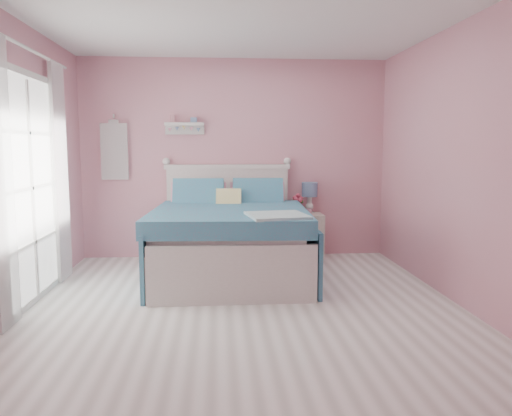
{
  "coord_description": "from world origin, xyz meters",
  "views": [
    {
      "loc": [
        -0.23,
        -4.38,
        1.47
      ],
      "look_at": [
        0.2,
        1.2,
        0.77
      ],
      "focal_mm": 35.0,
      "sensor_mm": 36.0,
      "label": 1
    }
  ],
  "objects": [
    {
      "name": "curtain_near",
      "position": [
        -1.92,
        -0.34,
        1.18
      ],
      "size": [
        0.04,
        0.4,
        2.32
      ],
      "primitive_type": "cube",
      "color": "white",
      "rests_on": "floor"
    },
    {
      "name": "wall_shelf",
      "position": [
        -0.65,
        2.19,
        1.73
      ],
      "size": [
        0.5,
        0.15,
        0.25
      ],
      "color": "silver",
      "rests_on": "room_shell"
    },
    {
      "name": "roses",
      "position": [
        0.81,
        2.02,
        0.79
      ],
      "size": [
        0.14,
        0.11,
        0.12
      ],
      "color": "#D24764",
      "rests_on": "vase"
    },
    {
      "name": "hanging_dress",
      "position": [
        -1.55,
        2.18,
        1.4
      ],
      "size": [
        0.34,
        0.03,
        0.72
      ],
      "primitive_type": "cube",
      "color": "white",
      "rests_on": "room_shell"
    },
    {
      "name": "french_door",
      "position": [
        -1.97,
        0.4,
        1.07
      ],
      "size": [
        0.04,
        1.32,
        2.16
      ],
      "color": "silver",
      "rests_on": "floor"
    },
    {
      "name": "curtain_far",
      "position": [
        -1.92,
        1.14,
        1.18
      ],
      "size": [
        0.04,
        0.4,
        2.32
      ],
      "primitive_type": "cube",
      "color": "white",
      "rests_on": "floor"
    },
    {
      "name": "table_lamp",
      "position": [
        0.98,
        2.08,
        0.87
      ],
      "size": [
        0.21,
        0.21,
        0.41
      ],
      "color": "white",
      "rests_on": "nightstand"
    },
    {
      "name": "room_shell",
      "position": [
        0.0,
        0.0,
        1.58
      ],
      "size": [
        4.5,
        4.5,
        4.5
      ],
      "color": "#D08491",
      "rests_on": "floor"
    },
    {
      "name": "vase",
      "position": [
        0.81,
        2.02,
        0.67
      ],
      "size": [
        0.19,
        0.19,
        0.17
      ],
      "primitive_type": "imported",
      "rotation": [
        0.0,
        0.0,
        -0.21
      ],
      "color": "silver",
      "rests_on": "nightstand"
    },
    {
      "name": "teacup",
      "position": [
        0.92,
        1.9,
        0.63
      ],
      "size": [
        0.14,
        0.14,
        0.08
      ],
      "primitive_type": "imported",
      "rotation": [
        0.0,
        0.0,
        -0.31
      ],
      "color": "#C28294",
      "rests_on": "nightstand"
    },
    {
      "name": "floor",
      "position": [
        0.0,
        0.0,
        0.0
      ],
      "size": [
        4.5,
        4.5,
        0.0
      ],
      "primitive_type": "plane",
      "color": "beige",
      "rests_on": "ground"
    },
    {
      "name": "bed",
      "position": [
        -0.1,
        1.19,
        0.41
      ],
      "size": [
        1.76,
        2.16,
        1.23
      ],
      "rotation": [
        0.0,
        0.0,
        -0.05
      ],
      "color": "silver",
      "rests_on": "floor"
    },
    {
      "name": "nightstand",
      "position": [
        0.93,
        2.03,
        0.3
      ],
      "size": [
        0.41,
        0.4,
        0.59
      ],
      "color": "beige",
      "rests_on": "floor"
    }
  ]
}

